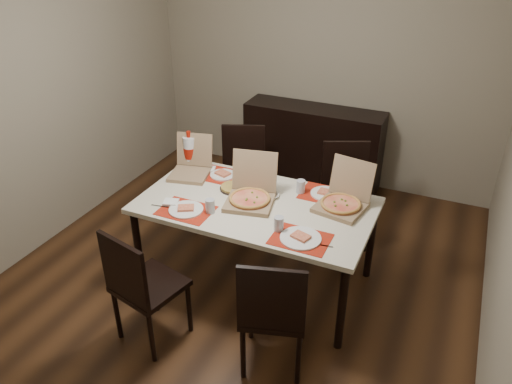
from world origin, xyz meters
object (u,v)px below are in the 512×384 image
Objects in this scene: sideboard at (312,147)px; chair_far_left at (243,169)px; dip_bowl at (273,196)px; chair_near_right at (273,310)px; dining_table at (256,211)px; pizza_box_center at (251,195)px; chair_near_left at (141,284)px; chair_far_right at (345,189)px; soda_bottle at (190,152)px.

chair_far_left reaches higher than sideboard.
dip_bowl is at bearing -82.68° from sideboard.
sideboard is 1.61× the size of chair_near_right.
chair_near_right is 8.79× the size of dip_bowl.
sideboard is at bearing 94.28° from dining_table.
dining_table is at bearing 120.81° from chair_near_right.
sideboard is 1.87m from pizza_box_center.
dining_table is (0.14, -1.83, 0.23)m from sideboard.
pizza_box_center is at bearing -87.18° from sideboard.
chair_near_left is at bearing -114.92° from dining_table.
chair_far_right reaches higher than dining_table.
sideboard is 1.08m from chair_far_right.
chair_near_left is 1.06m from pizza_box_center.
chair_near_left is 1.00× the size of chair_far_left.
soda_bottle is at bearing -114.02° from chair_far_left.
chair_near_right is 2.81× the size of soda_bottle.
dining_table is 1.94× the size of chair_far_left.
dining_table is 0.89m from soda_bottle.
pizza_box_center reaches higher than dip_bowl.
chair_near_right is at bearing -42.26° from soda_bottle.
dining_table is at bearing -58.85° from chair_far_left.
dining_table is 0.18m from dip_bowl.
chair_far_right is at bearing 63.34° from dining_table.
chair_near_left is 1.22m from dip_bowl.
pizza_box_center reaches higher than dining_table.
chair_near_right is 2.00m from chair_far_left.
chair_far_right is (-0.01, 1.74, 0.00)m from chair_near_right.
chair_far_left is (-0.41, -0.92, 0.06)m from sideboard.
pizza_box_center is (-0.53, 0.81, 0.30)m from chair_near_right.
chair_far_right is (0.91, 1.88, 0.00)m from chair_near_left.
chair_near_left is 2.03× the size of pizza_box_center.
chair_far_left is at bearing -113.99° from sideboard.
chair_far_left is 1.00× the size of chair_far_right.
dip_bowl is at bearing 46.88° from pizza_box_center.
soda_bottle is (-1.27, -0.58, 0.38)m from chair_far_right.
chair_near_right is 1.05m from dip_bowl.
soda_bottle is (-0.25, -0.55, 0.38)m from chair_far_left.
pizza_box_center is (0.09, -1.83, 0.36)m from sideboard.
pizza_box_center is (-0.05, 0.00, 0.12)m from dining_table.
soda_bottle is (-0.36, 1.29, 0.38)m from chair_near_left.
dip_bowl is (0.63, -0.77, 0.25)m from chair_far_left.
pizza_box_center is at bearing -60.97° from chair_far_left.
dining_table is at bearing -116.66° from chair_far_right.
chair_near_right is at bearing -76.84° from sideboard.
dip_bowl is (-0.40, 0.94, 0.25)m from chair_near_right.
dining_table is 5.44× the size of soda_bottle.
chair_near_left reaches higher than sideboard.
pizza_box_center is 4.34× the size of dip_bowl.
soda_bottle reaches higher than chair_far_left.
chair_near_right is at bearing -59.01° from chair_far_left.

